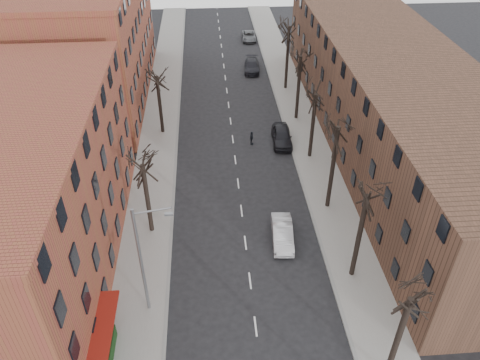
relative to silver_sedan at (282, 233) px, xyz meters
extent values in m
cube|color=gray|center=(-10.98, 18.93, -0.67)|extent=(4.00, 90.00, 0.15)
cube|color=gray|center=(5.02, 18.93, -0.67)|extent=(4.00, 90.00, 0.15)
cube|color=brown|center=(-18.98, -1.07, 5.25)|extent=(12.00, 26.00, 12.00)
cube|color=brown|center=(-18.98, 27.93, 6.25)|extent=(12.00, 28.00, 14.00)
cube|color=#513425|center=(13.02, 13.93, 4.25)|extent=(12.00, 50.00, 10.00)
cylinder|color=slate|center=(-10.18, -6.07, 3.75)|extent=(0.20, 0.20, 9.00)
cylinder|color=slate|center=(-9.08, -6.07, 8.05)|extent=(2.39, 0.12, 0.46)
cube|color=slate|center=(-8.08, -6.07, 7.75)|extent=(0.50, 0.22, 0.14)
imported|color=#B4B5BB|center=(0.00, 0.00, 0.00)|extent=(1.89, 4.65, 1.50)
imported|color=black|center=(2.17, 14.85, 0.09)|extent=(2.21, 5.00, 1.67)
imported|color=black|center=(0.82, 33.92, -0.03)|extent=(2.44, 5.10, 1.43)
imported|color=#5A5D61|center=(1.55, 46.10, -0.11)|extent=(2.26, 4.67, 1.28)
imported|color=black|center=(-1.06, 14.76, 0.02)|extent=(0.50, 0.95, 1.54)
camera|label=1|loc=(-5.49, -27.25, 25.69)|focal=35.00mm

